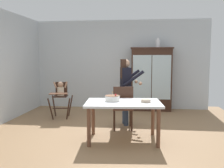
# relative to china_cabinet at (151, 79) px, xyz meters

# --- Properties ---
(ground_plane) EXTENTS (6.24, 6.24, 0.00)m
(ground_plane) POSITION_rel_china_cabinet_xyz_m (-0.94, -2.37, -0.93)
(ground_plane) COLOR #93704C
(wall_back) EXTENTS (5.32, 0.06, 2.70)m
(wall_back) POSITION_rel_china_cabinet_xyz_m (-0.94, 0.26, 0.42)
(wall_back) COLOR silver
(wall_back) RESTS_ON ground_plane
(china_cabinet) EXTENTS (1.22, 0.48, 1.86)m
(china_cabinet) POSITION_rel_china_cabinet_xyz_m (0.00, 0.00, 0.00)
(china_cabinet) COLOR #382116
(china_cabinet) RESTS_ON ground_plane
(ceramic_vase) EXTENTS (0.13, 0.13, 0.27)m
(ceramic_vase) POSITION_rel_china_cabinet_xyz_m (0.17, 0.00, 1.04)
(ceramic_vase) COLOR white
(ceramic_vase) RESTS_ON china_cabinet
(high_chair_with_toddler) EXTENTS (0.65, 0.75, 0.95)m
(high_chair_with_toddler) POSITION_rel_china_cabinet_xyz_m (-2.37, -1.24, -0.28)
(high_chair_with_toddler) COLOR #382116
(high_chair_with_toddler) RESTS_ON ground_plane
(adult_person) EXTENTS (0.59, 0.58, 1.53)m
(adult_person) POSITION_rel_china_cabinet_xyz_m (-0.65, -1.70, 0.03)
(adult_person) COLOR #33425B
(adult_person) RESTS_ON ground_plane
(dining_table) EXTENTS (1.47, 1.02, 0.74)m
(dining_table) POSITION_rel_china_cabinet_xyz_m (-0.63, -2.82, -0.29)
(dining_table) COLOR silver
(dining_table) RESTS_ON ground_plane
(birthday_cake) EXTENTS (0.28, 0.28, 0.19)m
(birthday_cake) POSITION_rel_china_cabinet_xyz_m (-0.84, -2.75, -0.14)
(birthday_cake) COLOR white
(birthday_cake) RESTS_ON dining_table
(serving_bowl) EXTENTS (0.18, 0.18, 0.05)m
(serving_bowl) POSITION_rel_china_cabinet_xyz_m (-0.21, -2.81, -0.17)
(serving_bowl) COLOR #C6AD93
(serving_bowl) RESTS_ON dining_table
(dining_chair_far_side) EXTENTS (0.49, 0.49, 0.96)m
(dining_chair_far_side) POSITION_rel_china_cabinet_xyz_m (-0.68, -2.16, -0.38)
(dining_chair_far_side) COLOR #382116
(dining_chair_far_side) RESTS_ON ground_plane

